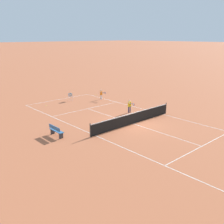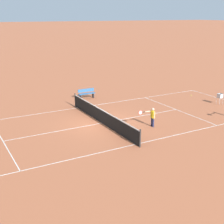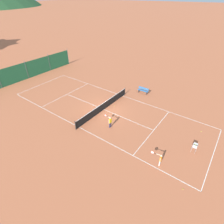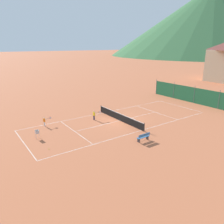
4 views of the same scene
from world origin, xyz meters
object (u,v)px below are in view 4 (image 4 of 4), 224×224
Objects in this scene: tennis_ball_by_net_left at (49,149)px; ball_hopper at (37,132)px; tennis_ball_service_box at (23,127)px; tennis_net at (120,117)px; player_far_service at (45,121)px; player_near_baseline at (94,114)px; courtside_bench at (143,137)px; tennis_ball_by_net_right at (123,124)px.

ball_hopper reaches higher than tennis_ball_by_net_left.
tennis_ball_service_box is 0.07× the size of ball_hopper.
tennis_ball_by_net_left is (2.58, -10.32, -0.47)m from tennis_net.
player_far_service is 2.56m from tennis_ball_service_box.
tennis_net is at bearing 104.05° from tennis_ball_by_net_left.
tennis_net is at bearing 49.17° from player_near_baseline.
player_near_baseline is 0.84× the size of courtside_bench.
player_far_service is 17.27× the size of tennis_ball_by_net_left.
tennis_ball_service_box is 4.16m from ball_hopper.
tennis_net is at bearing 157.71° from tennis_ball_by_net_right.
player_far_service reaches higher than tennis_net.
tennis_net is 139.09× the size of tennis_ball_service_box.
tennis_ball_by_net_right is at bearing -22.29° from tennis_net.
player_far_service is 3.60m from ball_hopper.
ball_hopper reaches higher than tennis_ball_service_box.
tennis_net is 11.80m from tennis_ball_service_box.
tennis_net reaches higher than tennis_ball_by_net_right.
player_near_baseline reaches higher than player_far_service.
tennis_net is 1.57m from tennis_ball_by_net_right.
player_near_baseline is 19.17× the size of tennis_ball_by_net_right.
tennis_net is 139.09× the size of tennis_ball_by_net_right.
tennis_ball_by_net_left is 1.00× the size of tennis_ball_by_net_right.
tennis_net is 8.05× the size of player_far_service.
tennis_net is at bearing 66.65° from tennis_ball_service_box.
tennis_ball_service_box is 14.24m from courtside_bench.
player_near_baseline is 1.42× the size of ball_hopper.
tennis_ball_service_box is at bearing -120.59° from tennis_ball_by_net_right.
ball_hopper reaches higher than courtside_bench.
player_near_baseline is 19.17× the size of tennis_ball_by_net_left.
tennis_net is 6.60m from courtside_bench.
courtside_bench reaches higher than tennis_ball_by_net_right.
player_far_service reaches higher than courtside_bench.
tennis_net is 139.09× the size of tennis_ball_by_net_left.
tennis_ball_by_net_right is 5.12m from courtside_bench.
tennis_ball_service_box is 11.91m from tennis_ball_by_net_right.
player_near_baseline reaches higher than tennis_ball_by_net_right.
player_near_baseline is at bearing -151.34° from tennis_ball_by_net_right.
tennis_net is 10.65m from tennis_ball_by_net_left.
player_near_baseline is 8.70m from tennis_ball_service_box.
tennis_ball_service_box is at bearing -140.69° from courtside_bench.
player_near_baseline reaches higher than ball_hopper.
player_far_service is at bearing 149.07° from ball_hopper.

